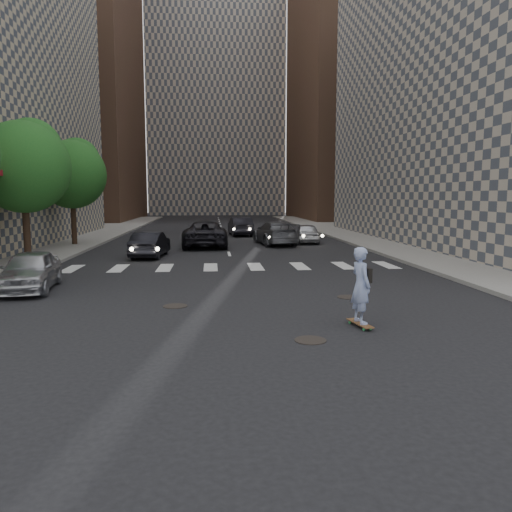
% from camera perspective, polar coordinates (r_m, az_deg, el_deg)
% --- Properties ---
extents(ground, '(160.00, 160.00, 0.00)m').
position_cam_1_polar(ground, '(13.37, -0.96, -6.73)').
color(ground, black).
rests_on(ground, ground).
extents(sidewalk_right, '(13.00, 80.00, 0.15)m').
position_cam_1_polar(sidewalk_right, '(36.52, 19.95, 1.66)').
color(sidewalk_right, gray).
rests_on(sidewalk_right, ground).
extents(tower_left, '(18.00, 24.00, 40.00)m').
position_cam_1_polar(tower_left, '(72.57, -21.49, 19.87)').
color(tower_left, brown).
rests_on(tower_left, ground).
extents(tower_right, '(18.00, 24.00, 36.00)m').
position_cam_1_polar(tower_right, '(72.64, 12.45, 18.55)').
color(tower_right, brown).
rests_on(tower_right, ground).
extents(tower_center, '(22.00, 20.00, 48.00)m').
position_cam_1_polar(tower_center, '(93.32, -4.64, 19.80)').
color(tower_center, '#ADA08E').
rests_on(tower_center, ground).
extents(tree_b, '(4.20, 4.20, 6.60)m').
position_cam_1_polar(tree_b, '(25.61, -24.89, 9.62)').
color(tree_b, '#382619').
rests_on(tree_b, sidewalk_left).
extents(tree_c, '(4.20, 4.20, 6.60)m').
position_cam_1_polar(tree_c, '(33.24, -20.19, 9.07)').
color(tree_c, '#382619').
rests_on(tree_c, sidewalk_left).
extents(manhole_a, '(0.70, 0.70, 0.02)m').
position_cam_1_polar(manhole_a, '(11.13, 6.24, -9.54)').
color(manhole_a, black).
rests_on(manhole_a, ground).
extents(manhole_b, '(0.70, 0.70, 0.02)m').
position_cam_1_polar(manhole_b, '(14.54, -9.23, -5.66)').
color(manhole_b, black).
rests_on(manhole_b, ground).
extents(manhole_c, '(0.70, 0.70, 0.02)m').
position_cam_1_polar(manhole_c, '(15.86, 10.53, -4.64)').
color(manhole_c, black).
rests_on(manhole_c, ground).
extents(skateboarder, '(0.57, 1.01, 1.95)m').
position_cam_1_polar(skateboarder, '(12.21, 11.91, -3.30)').
color(skateboarder, brown).
rests_on(skateboarder, ground).
extents(silver_sedan, '(2.01, 4.08, 1.34)m').
position_cam_1_polar(silver_sedan, '(18.29, -24.42, -1.52)').
color(silver_sedan, '#B2B4B9').
rests_on(silver_sedan, ground).
extents(traffic_car_a, '(1.75, 4.10, 1.31)m').
position_cam_1_polar(traffic_car_a, '(26.27, -12.00, 1.31)').
color(traffic_car_a, black).
rests_on(traffic_car_a, ground).
extents(traffic_car_b, '(2.72, 5.41, 1.51)m').
position_cam_1_polar(traffic_car_b, '(32.32, 2.20, 2.65)').
color(traffic_car_b, '#505156').
rests_on(traffic_car_b, ground).
extents(traffic_car_c, '(2.65, 5.73, 1.59)m').
position_cam_1_polar(traffic_car_c, '(31.05, -5.82, 2.52)').
color(traffic_car_c, black).
rests_on(traffic_car_c, ground).
extents(traffic_car_d, '(1.89, 3.97, 1.31)m').
position_cam_1_polar(traffic_car_d, '(33.65, 5.77, 2.62)').
color(traffic_car_d, '#B1B3B8').
rests_on(traffic_car_d, ground).
extents(traffic_car_e, '(1.88, 4.57, 1.47)m').
position_cam_1_polar(traffic_car_e, '(39.75, -1.82, 3.42)').
color(traffic_car_e, black).
rests_on(traffic_car_e, ground).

